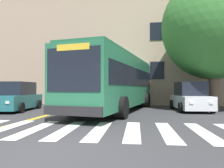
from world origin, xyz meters
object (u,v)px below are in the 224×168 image
at_px(street_tree_curbside_large, 213,27).
at_px(city_bus, 119,82).
at_px(car_black_behind_bus, 126,93).
at_px(car_teal_near_lane, 17,97).
at_px(car_white_far_lane, 190,98).

bearing_deg(street_tree_curbside_large, city_bus, -170.68).
height_order(city_bus, street_tree_curbside_large, street_tree_curbside_large).
distance_m(car_black_behind_bus, street_tree_curbside_large, 12.29).
bearing_deg(street_tree_curbside_large, car_teal_near_lane, -169.62).
distance_m(city_bus, car_teal_near_lane, 6.38).
bearing_deg(car_teal_near_lane, street_tree_curbside_large, 10.38).
bearing_deg(car_teal_near_lane, car_white_far_lane, 8.80).
bearing_deg(car_white_far_lane, car_teal_near_lane, -171.20).
relative_size(city_bus, car_white_far_lane, 3.01).
relative_size(car_white_far_lane, street_tree_curbside_large, 0.47).
height_order(car_black_behind_bus, street_tree_curbside_large, street_tree_curbside_large).
bearing_deg(car_black_behind_bus, car_teal_near_lane, -115.64).
relative_size(car_black_behind_bus, street_tree_curbside_large, 0.47).
xyz_separation_m(car_teal_near_lane, street_tree_curbside_large, (12.08, 2.21, 4.47)).
height_order(car_teal_near_lane, car_white_far_lane, car_teal_near_lane).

